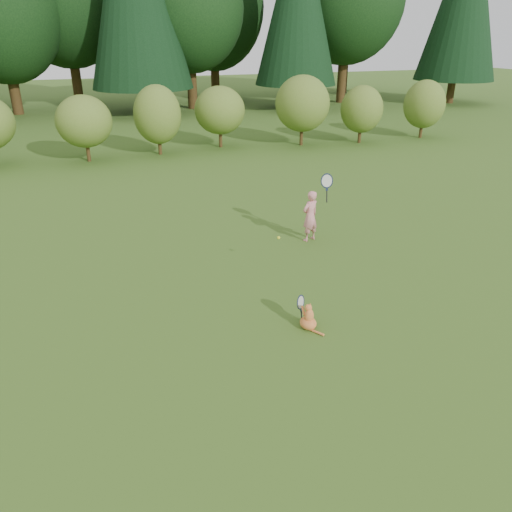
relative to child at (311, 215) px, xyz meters
name	(u,v)px	position (x,y,z in m)	size (l,w,h in m)	color
ground	(259,311)	(-2.18, -2.74, -0.64)	(100.00, 100.00, 0.00)	#315618
shrub_row	(154,119)	(-2.18, 10.26, 0.76)	(28.00, 3.00, 2.80)	#506A21
child	(311,215)	(0.00, 0.00, 0.00)	(0.72, 0.47, 1.82)	#DC8387
cat	(308,315)	(-1.59, -3.52, -0.40)	(0.34, 0.62, 0.63)	#CC5927
tennis_ball	(279,238)	(-1.30, -1.34, 0.11)	(0.06, 0.06, 0.06)	yellow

